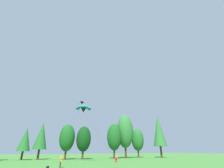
# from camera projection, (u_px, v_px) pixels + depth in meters

# --- Properties ---
(treeline_tree_d) EXTENTS (3.44, 3.44, 8.34)m
(treeline_tree_d) POSITION_uv_depth(u_px,v_px,m) (25.00, 139.00, 43.67)
(treeline_tree_d) COLOR #472D19
(treeline_tree_d) RESTS_ON ground_plane
(treeline_tree_e) EXTENTS (3.84, 3.84, 10.17)m
(treeline_tree_e) POSITION_uv_depth(u_px,v_px,m) (41.00, 136.00, 45.80)
(treeline_tree_e) COLOR #472D19
(treeline_tree_e) RESTS_ON ground_plane
(treeline_tree_f) EXTENTS (4.40, 4.40, 9.63)m
(treeline_tree_f) POSITION_uv_depth(u_px,v_px,m) (67.00, 138.00, 45.45)
(treeline_tree_f) COLOR #472D19
(treeline_tree_f) RESTS_ON ground_plane
(treeline_tree_g) EXTENTS (4.27, 4.27, 9.16)m
(treeline_tree_g) POSITION_uv_depth(u_px,v_px,m) (84.00, 139.00, 46.43)
(treeline_tree_g) COLOR #472D19
(treeline_tree_g) RESTS_ON ground_plane
(treeline_tree_h) EXTENTS (4.68, 4.68, 10.66)m
(treeline_tree_h) POSITION_uv_depth(u_px,v_px,m) (114.00, 137.00, 51.23)
(treeline_tree_h) COLOR #472D19
(treeline_tree_h) RESTS_ON ground_plane
(treeline_tree_i) EXTENTS (5.66, 5.66, 14.29)m
(treeline_tree_i) POSITION_uv_depth(u_px,v_px,m) (125.00, 131.00, 54.77)
(treeline_tree_i) COLOR #472D19
(treeline_tree_i) RESTS_ON ground_plane
(treeline_tree_j) EXTENTS (4.50, 4.50, 9.99)m
(treeline_tree_j) POSITION_uv_depth(u_px,v_px,m) (138.00, 140.00, 58.06)
(treeline_tree_j) COLOR #472D19
(treeline_tree_j) RESTS_ON ground_plane
(treeline_tree_k) EXTENTS (4.81, 4.81, 14.60)m
(treeline_tree_k) POSITION_uv_depth(u_px,v_px,m) (159.00, 131.00, 58.80)
(treeline_tree_k) COLOR #472D19
(treeline_tree_k) RESTS_ON ground_plane
(kite_flyer_near) EXTENTS (0.54, 0.58, 1.69)m
(kite_flyer_near) POSITION_uv_depth(u_px,v_px,m) (61.00, 160.00, 23.57)
(kite_flyer_near) COLOR black
(kite_flyer_near) RESTS_ON ground_plane
(kite_flyer_mid) EXTENTS (0.70, 0.72, 1.69)m
(kite_flyer_mid) POSITION_uv_depth(u_px,v_px,m) (116.00, 161.00, 22.62)
(kite_flyer_mid) COLOR gray
(kite_flyer_mid) RESTS_ON ground_plane
(parafoil_kite_high_purple) EXTENTS (8.69, 19.53, 14.81)m
(parafoil_kite_high_purple) POSITION_uv_depth(u_px,v_px,m) (82.00, 103.00, 47.66)
(parafoil_kite_high_purple) COLOR purple
(parafoil_kite_mid_teal) EXTENTS (3.92, 15.23, 11.15)m
(parafoil_kite_mid_teal) POSITION_uv_depth(u_px,v_px,m) (84.00, 109.00, 38.19)
(parafoil_kite_mid_teal) COLOR teal
(backpack) EXTENTS (0.40, 0.38, 0.40)m
(backpack) POSITION_uv_depth(u_px,v_px,m) (48.00, 168.00, 21.51)
(backpack) COLOR black
(backpack) RESTS_ON ground_plane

